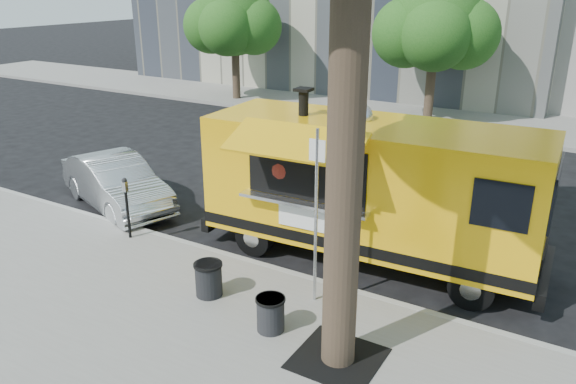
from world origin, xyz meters
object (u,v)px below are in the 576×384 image
object	(u,v)px
sedan	(116,183)
trash_bin_right	(271,313)
parking_meter	(127,201)
food_truck	(369,186)
far_tree_b	(436,22)
trash_bin_left	(209,278)
far_tree_a	(234,17)
sign_post	(316,208)

from	to	relation	value
sedan	trash_bin_right	size ratio (longest dim) A/B	6.88
parking_meter	food_truck	xyz separation A→B (m)	(4.58, 1.92, 0.57)
far_tree_b	trash_bin_left	world-z (taller)	far_tree_b
far_tree_a	food_truck	distance (m)	16.63
parking_meter	sedan	world-z (taller)	parking_meter
food_truck	trash_bin_left	world-z (taller)	food_truck
far_tree_a	trash_bin_right	bearing A→B (deg)	-52.78
far_tree_b	sign_post	world-z (taller)	far_tree_b
sign_post	sedan	world-z (taller)	sign_post
food_truck	trash_bin_left	size ratio (longest dim) A/B	11.29
far_tree_b	sedan	size ratio (longest dim) A/B	1.42
far_tree_b	trash_bin_right	bearing A→B (deg)	-81.20
far_tree_b	food_truck	distance (m)	12.61
food_truck	far_tree_a	bearing A→B (deg)	131.79
parking_meter	trash_bin_right	xyz separation A→B (m)	(4.38, -1.33, -0.53)
far_tree_a	parking_meter	size ratio (longest dim) A/B	4.01
food_truck	trash_bin_left	bearing A→B (deg)	-122.73
far_tree_a	food_truck	size ratio (longest dim) A/B	0.79
trash_bin_left	parking_meter	bearing A→B (deg)	161.20
sign_post	far_tree_b	bearing A→B (deg)	100.15
far_tree_b	food_truck	xyz separation A→B (m)	(2.58, -12.13, -2.28)
sign_post	parking_meter	size ratio (longest dim) A/B	2.25
sedan	parking_meter	bearing A→B (deg)	-107.28
food_truck	trash_bin_left	xyz separation A→B (m)	(-1.67, -2.91, -1.08)
sedan	food_truck	bearing A→B (deg)	-65.16
far_tree_b	trash_bin_right	size ratio (longest dim) A/B	9.78
far_tree_b	sign_post	distance (m)	14.61
trash_bin_left	trash_bin_right	xyz separation A→B (m)	(1.48, -0.34, -0.02)
far_tree_a	sign_post	world-z (taller)	far_tree_a
sign_post	trash_bin_left	xyz separation A→B (m)	(-1.65, -0.79, -1.38)
far_tree_a	sign_post	distance (m)	18.14
far_tree_b	parking_meter	size ratio (longest dim) A/B	4.12
sedan	trash_bin_left	size ratio (longest dim) A/B	6.44
parking_meter	trash_bin_left	bearing A→B (deg)	-18.80
far_tree_a	parking_meter	world-z (taller)	far_tree_a
far_tree_b	far_tree_a	bearing A→B (deg)	-177.46
far_tree_a	trash_bin_right	world-z (taller)	far_tree_a
parking_meter	far_tree_b	bearing A→B (deg)	81.90
food_truck	parking_meter	bearing A→B (deg)	-160.07
sedan	trash_bin_right	distance (m)	6.75
sedan	far_tree_a	bearing A→B (deg)	42.79
far_tree_b	trash_bin_right	distance (m)	15.93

